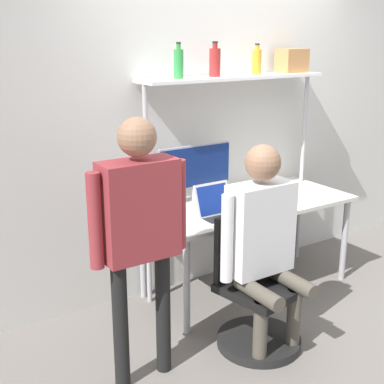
{
  "coord_description": "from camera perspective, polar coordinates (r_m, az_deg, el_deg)",
  "views": [
    {
      "loc": [
        -2.55,
        -2.7,
        2.01
      ],
      "look_at": [
        -0.86,
        -0.11,
        1.09
      ],
      "focal_mm": 50.0,
      "sensor_mm": 36.0,
      "label": 1
    }
  ],
  "objects": [
    {
      "name": "shelf_unit",
      "position": [
        4.22,
        4.45,
        8.99
      ],
      "size": [
        1.6,
        0.29,
        1.69
      ],
      "color": "white",
      "rests_on": "ground_plane"
    },
    {
      "name": "monitor",
      "position": [
        4.1,
        0.36,
        2.34
      ],
      "size": [
        0.64,
        0.21,
        0.45
      ],
      "color": "#B7B7BC",
      "rests_on": "desk"
    },
    {
      "name": "laptop",
      "position": [
        3.83,
        2.59,
        -1.75
      ],
      "size": [
        0.29,
        0.25,
        0.24
      ],
      "color": "silver",
      "rests_on": "desk"
    },
    {
      "name": "cell_phone",
      "position": [
        3.95,
        6.08,
        -2.17
      ],
      "size": [
        0.07,
        0.15,
        0.01
      ],
      "color": "black",
      "rests_on": "desk"
    },
    {
      "name": "bottle_red",
      "position": [
        4.08,
        2.45,
        13.71
      ],
      "size": [
        0.08,
        0.08,
        0.26
      ],
      "color": "maroon",
      "rests_on": "shelf_unit"
    },
    {
      "name": "ground_plane",
      "position": [
        4.22,
        9.2,
        -12.01
      ],
      "size": [
        12.0,
        12.0,
        0.0
      ],
      "primitive_type": "plane",
      "color": "slate"
    },
    {
      "name": "bottle_green",
      "position": [
        3.9,
        -1.44,
        13.57
      ],
      "size": [
        0.07,
        0.07,
        0.25
      ],
      "color": "#2D8C3F",
      "rests_on": "shelf_unit"
    },
    {
      "name": "person_seated",
      "position": [
        3.39,
        7.62,
        -4.41
      ],
      "size": [
        0.6,
        0.47,
        1.36
      ],
      "color": "#4C473D",
      "rests_on": "ground_plane"
    },
    {
      "name": "wall_back",
      "position": [
        4.38,
        2.94,
        7.97
      ],
      "size": [
        8.0,
        0.06,
        2.7
      ],
      "color": "silver",
      "rests_on": "ground_plane"
    },
    {
      "name": "desk",
      "position": [
        4.23,
        6.03,
        -1.99
      ],
      "size": [
        1.68,
        0.75,
        0.74
      ],
      "color": "beige",
      "rests_on": "ground_plane"
    },
    {
      "name": "storage_box",
      "position": [
        4.57,
        10.59,
        13.61
      ],
      "size": [
        0.23,
        0.17,
        0.19
      ],
      "color": "#B27A47",
      "rests_on": "shelf_unit"
    },
    {
      "name": "bottle_amber",
      "position": [
        4.32,
        6.92,
        13.67
      ],
      "size": [
        0.07,
        0.07,
        0.23
      ],
      "color": "gold",
      "rests_on": "shelf_unit"
    },
    {
      "name": "office_chair",
      "position": [
        3.64,
        6.76,
        -12.06
      ],
      "size": [
        0.56,
        0.56,
        0.89
      ],
      "color": "black",
      "rests_on": "ground_plane"
    },
    {
      "name": "person_standing",
      "position": [
        2.99,
        -5.64,
        -3.02
      ],
      "size": [
        0.6,
        0.21,
        1.59
      ],
      "color": "black",
      "rests_on": "ground_plane"
    }
  ]
}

